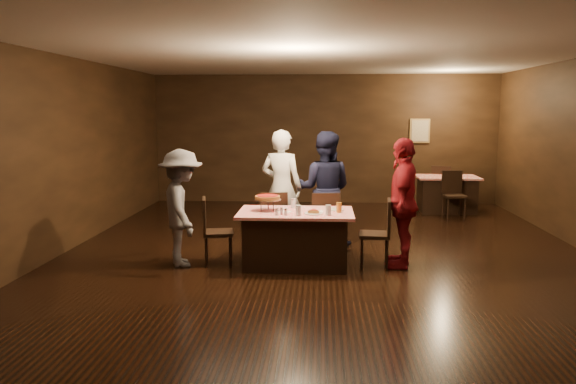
% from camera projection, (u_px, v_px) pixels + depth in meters
% --- Properties ---
extents(room, '(10.00, 10.04, 3.02)m').
position_uv_depth(room, '(327.00, 112.00, 8.14)').
color(room, black).
rests_on(room, ground).
extents(main_table, '(1.60, 1.00, 0.77)m').
position_uv_depth(main_table, '(296.00, 238.00, 7.88)').
color(main_table, red).
rests_on(main_table, ground).
extents(back_table, '(1.30, 0.90, 0.77)m').
position_uv_depth(back_table, '(447.00, 194.00, 12.07)').
color(back_table, red).
rests_on(back_table, ground).
extents(chair_far_left, '(0.51, 0.51, 0.95)m').
position_uv_depth(chair_far_left, '(272.00, 221.00, 8.63)').
color(chair_far_left, black).
rests_on(chair_far_left, ground).
extents(chair_far_right, '(0.47, 0.47, 0.95)m').
position_uv_depth(chair_far_right, '(324.00, 222.00, 8.58)').
color(chair_far_right, black).
rests_on(chair_far_right, ground).
extents(chair_end_left, '(0.49, 0.49, 0.95)m').
position_uv_depth(chair_end_left, '(218.00, 231.00, 7.93)').
color(chair_end_left, black).
rests_on(chair_end_left, ground).
extents(chair_end_right, '(0.46, 0.46, 0.95)m').
position_uv_depth(chair_end_right, '(375.00, 233.00, 7.80)').
color(chair_end_right, black).
rests_on(chair_end_right, ground).
extents(chair_back_near, '(0.45, 0.45, 0.95)m').
position_uv_depth(chair_back_near, '(454.00, 195.00, 11.37)').
color(chair_back_near, black).
rests_on(chair_back_near, ground).
extents(chair_back_far, '(0.51, 0.51, 0.95)m').
position_uv_depth(chair_back_far, '(441.00, 186.00, 12.65)').
color(chair_back_far, black).
rests_on(chair_back_far, ground).
extents(diner_white_jacket, '(0.78, 0.63, 1.87)m').
position_uv_depth(diner_white_jacket, '(282.00, 188.00, 9.02)').
color(diner_white_jacket, white).
rests_on(diner_white_jacket, ground).
extents(diner_navy_hoodie, '(1.00, 0.84, 1.84)m').
position_uv_depth(diner_navy_hoodie, '(324.00, 189.00, 8.95)').
color(diner_navy_hoodie, black).
rests_on(diner_navy_hoodie, ground).
extents(diner_grey_knit, '(0.96, 1.21, 1.64)m').
position_uv_depth(diner_grey_knit, '(181.00, 208.00, 7.83)').
color(diner_grey_knit, slate).
rests_on(diner_grey_knit, ground).
extents(diner_red_shirt, '(0.64, 1.12, 1.80)m').
position_uv_depth(diner_red_shirt, '(403.00, 203.00, 7.75)').
color(diner_red_shirt, maroon).
rests_on(diner_red_shirt, ground).
extents(pizza_stand, '(0.38, 0.38, 0.22)m').
position_uv_depth(pizza_stand, '(268.00, 198.00, 7.87)').
color(pizza_stand, black).
rests_on(pizza_stand, main_table).
extents(plate_with_slice, '(0.25, 0.25, 0.06)m').
position_uv_depth(plate_with_slice, '(313.00, 212.00, 7.63)').
color(plate_with_slice, white).
rests_on(plate_with_slice, main_table).
extents(plate_empty, '(0.25, 0.25, 0.01)m').
position_uv_depth(plate_empty, '(335.00, 209.00, 7.94)').
color(plate_empty, white).
rests_on(plate_empty, main_table).
extents(glass_front_left, '(0.08, 0.08, 0.14)m').
position_uv_depth(glass_front_left, '(298.00, 210.00, 7.52)').
color(glass_front_left, silver).
rests_on(glass_front_left, main_table).
extents(glass_front_right, '(0.08, 0.08, 0.14)m').
position_uv_depth(glass_front_right, '(328.00, 210.00, 7.54)').
color(glass_front_right, silver).
rests_on(glass_front_right, main_table).
extents(glass_amber, '(0.08, 0.08, 0.14)m').
position_uv_depth(glass_amber, '(339.00, 208.00, 7.73)').
color(glass_amber, '#BF7F26').
rests_on(glass_amber, main_table).
extents(glass_back, '(0.08, 0.08, 0.14)m').
position_uv_depth(glass_back, '(293.00, 203.00, 8.11)').
color(glass_back, silver).
rests_on(glass_back, main_table).
extents(condiments, '(0.17, 0.10, 0.09)m').
position_uv_depth(condiments, '(281.00, 211.00, 7.55)').
color(condiments, silver).
rests_on(condiments, main_table).
extents(napkin_center, '(0.19, 0.19, 0.01)m').
position_uv_depth(napkin_center, '(317.00, 211.00, 7.81)').
color(napkin_center, white).
rests_on(napkin_center, main_table).
extents(napkin_left, '(0.21, 0.21, 0.01)m').
position_uv_depth(napkin_left, '(285.00, 212.00, 7.78)').
color(napkin_left, white).
rests_on(napkin_left, main_table).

